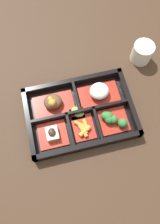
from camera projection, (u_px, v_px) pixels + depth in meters
ground_plane at (80, 115)px, 0.70m from camera, size 3.00×3.00×0.00m
bento_base at (80, 114)px, 0.69m from camera, size 0.33×0.23×0.01m
bento_rim at (80, 113)px, 0.68m from camera, size 0.33×0.23×0.04m
bowl_stew at (53, 102)px, 0.68m from camera, size 0.13×0.08×0.05m
bowl_rice at (99, 92)px, 0.70m from camera, size 0.13×0.08×0.04m
bowl_tofu at (53, 134)px, 0.66m from camera, size 0.09×0.08×0.03m
bowl_carrots at (84, 128)px, 0.67m from camera, size 0.06×0.08×0.02m
bowl_greens at (112, 119)px, 0.67m from camera, size 0.09×0.08×0.04m
bowl_pickles at (77, 112)px, 0.68m from camera, size 0.04×0.04×0.01m
tea_cup at (142, 52)px, 0.74m from camera, size 0.07×0.07×0.07m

